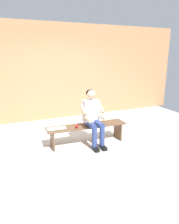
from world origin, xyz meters
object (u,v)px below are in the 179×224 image
at_px(person_seated, 93,116).
at_px(book_open, 56,129).
at_px(bench_near, 87,129).
at_px(apple, 77,126).

distance_m(person_seated, book_open, 0.84).
relative_size(bench_near, book_open, 4.41).
bearing_deg(person_seated, bench_near, -43.20).
height_order(bench_near, book_open, book_open).
relative_size(person_seated, apple, 17.24).
distance_m(person_seated, apple, 0.43).
xyz_separation_m(apple, book_open, (0.43, -0.09, -0.03)).
bearing_deg(bench_near, person_seated, 136.80).
bearing_deg(book_open, bench_near, -179.91).
bearing_deg(apple, book_open, -12.49).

